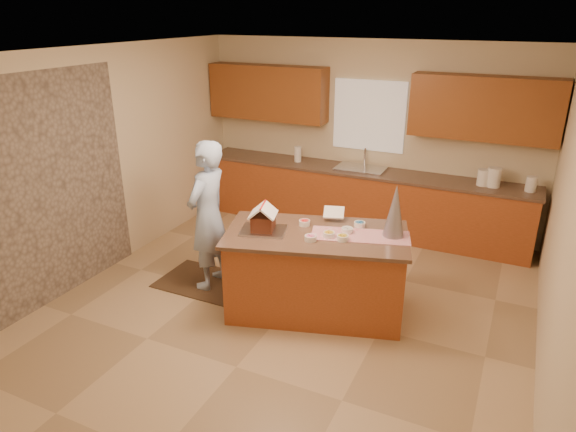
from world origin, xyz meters
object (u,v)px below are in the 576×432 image
(island_base, at_px, (316,274))
(boy, at_px, (208,216))
(tinsel_tree, at_px, (395,211))
(gingerbread_house, at_px, (263,220))

(island_base, height_order, boy, boy)
(tinsel_tree, xyz_separation_m, gingerbread_house, (-1.25, -0.47, -0.14))
(island_base, bearing_deg, boy, 163.66)
(boy, distance_m, gingerbread_house, 0.86)
(island_base, bearing_deg, gingerbread_house, -174.81)
(island_base, relative_size, gingerbread_house, 5.21)
(tinsel_tree, distance_m, gingerbread_house, 1.34)
(island_base, height_order, tinsel_tree, tinsel_tree)
(island_base, xyz_separation_m, boy, (-1.33, -0.00, 0.44))
(boy, xyz_separation_m, gingerbread_house, (0.82, -0.20, 0.16))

